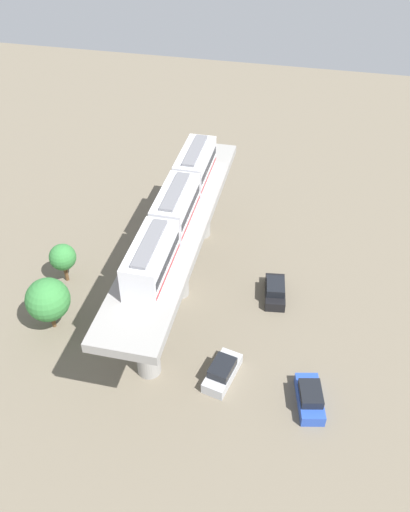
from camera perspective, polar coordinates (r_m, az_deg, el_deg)
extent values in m
plane|color=#706654|center=(51.49, -2.74, -3.87)|extent=(120.00, 120.00, 0.00)
cylinder|color=#999691|center=(56.21, -0.39, 5.34)|extent=(1.90, 1.90, 7.41)
cylinder|color=#999691|center=(49.01, -2.87, -0.74)|extent=(1.90, 1.90, 7.41)
cylinder|color=#999691|center=(42.66, -6.16, -8.75)|extent=(1.90, 1.90, 7.41)
cube|color=#999691|center=(46.45, -3.03, 3.11)|extent=(5.20, 28.85, 0.80)
cube|color=silver|center=(51.05, -1.03, 9.44)|extent=(2.60, 6.60, 3.00)
cube|color=black|center=(50.93, -1.03, 9.68)|extent=(2.64, 6.07, 0.70)
cube|color=red|center=(51.44, -1.02, 8.71)|extent=(2.64, 6.34, 0.24)
cube|color=slate|center=(50.25, -1.05, 11.03)|extent=(1.10, 5.61, 0.24)
cube|color=silver|center=(45.40, -3.09, 5.09)|extent=(2.60, 6.60, 3.00)
cube|color=black|center=(45.25, -3.10, 5.35)|extent=(2.64, 6.07, 0.70)
cube|color=red|center=(45.83, -3.06, 4.32)|extent=(2.64, 6.34, 0.24)
cube|color=slate|center=(44.49, -3.16, 6.80)|extent=(1.10, 5.61, 0.24)
cube|color=silver|center=(40.15, -5.68, -0.45)|extent=(2.60, 6.60, 3.00)
cube|color=black|center=(39.99, -5.70, -0.18)|extent=(2.64, 6.07, 0.70)
cube|color=red|center=(40.63, -5.61, -1.26)|extent=(2.64, 6.34, 0.24)
cube|color=slate|center=(39.12, -5.83, 1.36)|extent=(1.10, 5.61, 0.24)
cube|color=#B2B5BA|center=(44.47, 1.83, -12.19)|extent=(2.68, 4.49, 1.00)
cube|color=black|center=(43.69, 1.82, -11.64)|extent=(2.10, 2.60, 0.76)
cube|color=black|center=(51.16, 7.35, -3.80)|extent=(2.34, 4.40, 1.00)
cube|color=black|center=(50.45, 7.41, -3.20)|extent=(1.93, 2.50, 0.76)
cube|color=#284CB7|center=(43.73, 10.90, -14.51)|extent=(2.65, 4.49, 1.00)
cube|color=black|center=(42.94, 11.04, -13.99)|extent=(2.09, 2.60, 0.76)
cylinder|color=brown|center=(53.75, -14.40, -1.56)|extent=(0.36, 0.36, 2.16)
sphere|color=#38843D|center=(52.62, -14.71, -0.11)|extent=(2.54, 2.54, 2.54)
cylinder|color=brown|center=(49.49, -15.72, -6.20)|extent=(0.36, 0.36, 2.20)
sphere|color=#38843D|center=(48.02, -16.17, -4.42)|extent=(3.80, 3.80, 3.80)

